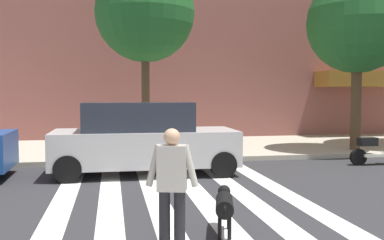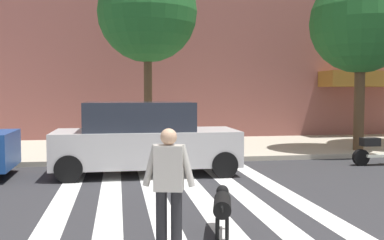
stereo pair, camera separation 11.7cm
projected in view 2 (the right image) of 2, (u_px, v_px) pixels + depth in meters
name	position (u px, v px, depth m)	size (l,w,h in m)	color
ground_plane	(189.00, 219.00, 7.22)	(160.00, 160.00, 0.00)	#2B2B2D
sidewalk_far	(150.00, 149.00, 15.88)	(80.00, 6.00, 0.15)	#B3AA95
crosswalk_stripes	(191.00, 219.00, 7.22)	(4.95, 11.02, 0.01)	silver
parked_car_behind_first	(144.00, 139.00, 11.28)	(4.72, 2.01, 1.87)	#B8B5B4
parked_scooter	(379.00, 149.00, 12.65)	(1.63, 0.50, 1.11)	black
street_tree_nearest	(148.00, 13.00, 14.61)	(3.36, 3.36, 6.36)	#4C3823
street_tree_middle	(361.00, 23.00, 14.67)	(3.44, 3.44, 6.07)	#4C3823
pedestrian_dog_walker	(169.00, 182.00, 5.70)	(0.70, 0.33, 1.64)	black
dog_on_leash	(222.00, 204.00, 6.48)	(0.44, 1.10, 0.65)	black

